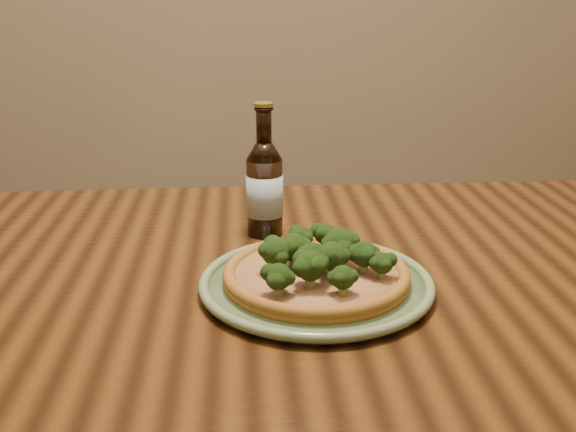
{
  "coord_description": "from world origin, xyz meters",
  "views": [
    {
      "loc": [
        0.06,
        -0.78,
        1.15
      ],
      "look_at": [
        0.12,
        0.16,
        0.82
      ],
      "focal_mm": 42.0,
      "sensor_mm": 36.0,
      "label": 1
    }
  ],
  "objects": [
    {
      "name": "beer_bottle",
      "position": [
        0.09,
        0.27,
        0.83
      ],
      "size": [
        0.06,
        0.06,
        0.22
      ],
      "rotation": [
        0.0,
        0.0,
        -0.34
      ],
      "color": "black",
      "rests_on": "table"
    },
    {
      "name": "plate",
      "position": [
        0.15,
        0.05,
        0.76
      ],
      "size": [
        0.32,
        0.32,
        0.02
      ],
      "rotation": [
        0.0,
        0.0,
        -0.13
      ],
      "color": "#687E57",
      "rests_on": "table"
    },
    {
      "name": "table",
      "position": [
        0.0,
        0.1,
        0.66
      ],
      "size": [
        1.6,
        0.9,
        0.75
      ],
      "color": "#43240E",
      "rests_on": "ground"
    },
    {
      "name": "pizza",
      "position": [
        0.15,
        0.05,
        0.78
      ],
      "size": [
        0.26,
        0.26,
        0.07
      ],
      "rotation": [
        0.0,
        0.0,
        0.34
      ],
      "color": "#915A20",
      "rests_on": "plate"
    }
  ]
}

